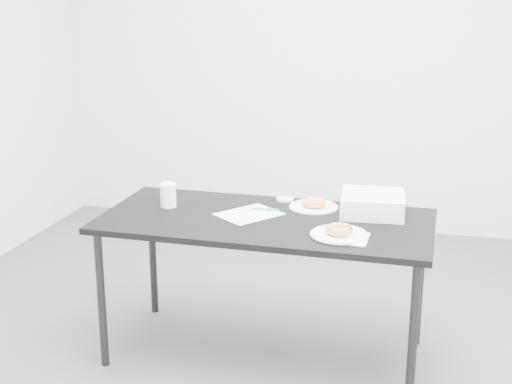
% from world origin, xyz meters
% --- Properties ---
extents(floor, '(4.00, 4.00, 0.00)m').
position_xyz_m(floor, '(0.00, 0.00, 0.00)').
color(floor, '#4F4F54').
rests_on(floor, ground).
extents(wall_back, '(4.00, 0.02, 2.70)m').
position_xyz_m(wall_back, '(0.00, 2.00, 1.35)').
color(wall_back, white).
rests_on(wall_back, floor).
extents(table, '(1.58, 0.76, 0.71)m').
position_xyz_m(table, '(0.07, -0.07, 0.66)').
color(table, black).
rests_on(table, floor).
extents(scorecard, '(0.35, 0.36, 0.00)m').
position_xyz_m(scorecard, '(-0.03, -0.03, 0.71)').
color(scorecard, white).
rests_on(scorecard, table).
extents(logo_patch, '(0.06, 0.06, 0.00)m').
position_xyz_m(logo_patch, '(0.06, 0.06, 0.72)').
color(logo_patch, green).
rests_on(logo_patch, scorecard).
extents(pen, '(0.13, 0.02, 0.01)m').
position_xyz_m(pen, '(0.04, 0.05, 0.72)').
color(pen, '#0D9566').
rests_on(pen, scorecard).
extents(napkin, '(0.18, 0.18, 0.00)m').
position_xyz_m(napkin, '(0.48, -0.26, 0.71)').
color(napkin, white).
rests_on(napkin, table).
extents(plate_near, '(0.26, 0.26, 0.01)m').
position_xyz_m(plate_near, '(0.44, -0.24, 0.72)').
color(plate_near, white).
rests_on(plate_near, napkin).
extents(donut_near, '(0.14, 0.14, 0.04)m').
position_xyz_m(donut_near, '(0.44, -0.24, 0.74)').
color(donut_near, '#C77D3F').
rests_on(donut_near, plate_near).
extents(plate_far, '(0.24, 0.24, 0.01)m').
position_xyz_m(plate_far, '(0.26, 0.15, 0.72)').
color(plate_far, white).
rests_on(plate_far, table).
extents(donut_far, '(0.14, 0.14, 0.04)m').
position_xyz_m(donut_far, '(0.26, 0.15, 0.74)').
color(donut_far, '#C77D3F').
rests_on(donut_far, plate_far).
extents(coffee_cup, '(0.08, 0.08, 0.12)m').
position_xyz_m(coffee_cup, '(-0.45, -0.01, 0.77)').
color(coffee_cup, white).
rests_on(coffee_cup, table).
extents(cup_lid, '(0.09, 0.09, 0.01)m').
position_xyz_m(cup_lid, '(0.09, 0.24, 0.72)').
color(cup_lid, silver).
rests_on(cup_lid, table).
extents(bakery_box, '(0.32, 0.32, 0.10)m').
position_xyz_m(bakery_box, '(0.55, 0.13, 0.76)').
color(bakery_box, silver).
rests_on(bakery_box, table).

